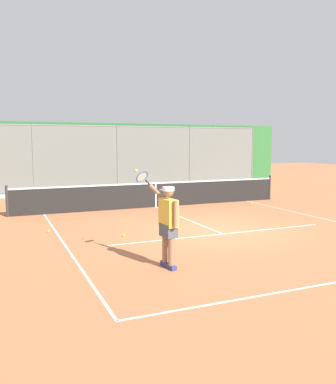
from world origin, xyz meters
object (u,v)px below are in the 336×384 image
(tennis_player, at_px, (168,221))
(tennis_ball_mid_court, at_px, (48,231))
(tennis_ball_near_baseline, at_px, (252,203))
(tennis_ball_near_net, at_px, (123,235))

(tennis_player, xyz_separation_m, tennis_ball_mid_court, (1.83, -4.27, -0.93))
(tennis_ball_near_baseline, xyz_separation_m, tennis_ball_mid_court, (8.24, 2.13, 0.00))
(tennis_ball_near_baseline, relative_size, tennis_ball_mid_court, 1.00)
(tennis_player, height_order, tennis_ball_near_baseline, tennis_player)
(tennis_player, xyz_separation_m, tennis_ball_near_net, (0.04, -2.95, -0.93))
(tennis_player, relative_size, tennis_ball_near_net, 29.33)
(tennis_player, xyz_separation_m, tennis_ball_near_baseline, (-6.42, -6.39, -0.93))
(tennis_player, distance_m, tennis_ball_near_baseline, 9.11)
(tennis_player, height_order, tennis_ball_mid_court, tennis_player)
(tennis_ball_near_baseline, height_order, tennis_ball_near_net, same)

